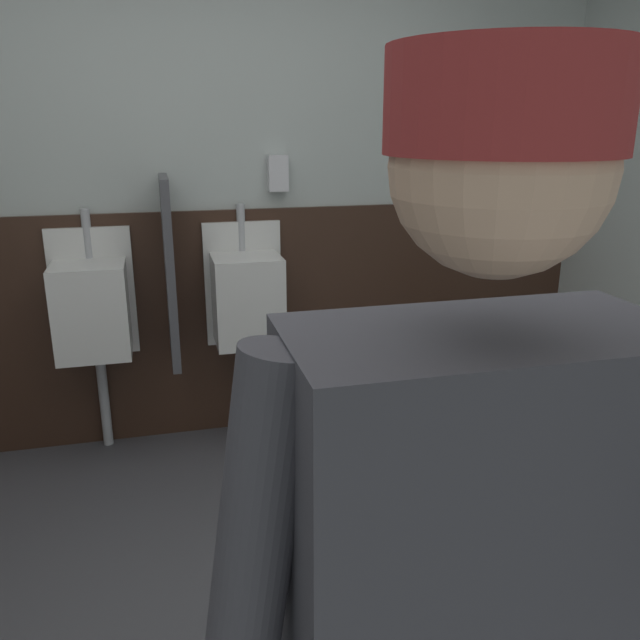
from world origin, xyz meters
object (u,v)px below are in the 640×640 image
person (468,614)px  soap_dispenser (278,173)px  urinal_middle (247,298)px  urinal_left (92,308)px

person → soap_dispenser: 2.72m
urinal_middle → person: (-0.07, -2.56, 0.25)m
urinal_left → person: 2.66m
soap_dispenser → urinal_middle: bearing=-148.7°
urinal_left → urinal_middle: 0.75m
soap_dispenser → urinal_left: bearing=-172.8°
urinal_left → urinal_middle: bearing=0.0°
urinal_left → urinal_middle: same height
person → soap_dispenser: bearing=84.4°
urinal_left → urinal_middle: size_ratio=1.00×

